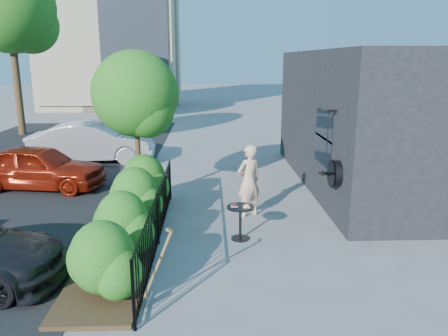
{
  "coord_description": "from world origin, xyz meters",
  "views": [
    {
      "loc": [
        -0.42,
        -8.5,
        3.75
      ],
      "look_at": [
        -0.07,
        1.7,
        1.2
      ],
      "focal_mm": 35.0,
      "sensor_mm": 36.0,
      "label": 1
    }
  ],
  "objects_px": {
    "cafe_table": "(240,217)",
    "shovel": "(156,272)",
    "patio_tree": "(138,99)",
    "street_tree_far": "(10,13)",
    "car_red": "(39,167)",
    "woman": "(249,181)",
    "car_silver": "(93,142)"
  },
  "relations": [
    {
      "from": "street_tree_far",
      "to": "shovel",
      "type": "bearing_deg",
      "value": -61.97
    },
    {
      "from": "patio_tree",
      "to": "street_tree_far",
      "type": "distance_m",
      "value": 13.95
    },
    {
      "from": "patio_tree",
      "to": "shovel",
      "type": "xyz_separation_m",
      "value": [
        0.98,
        -5.11,
        -2.19
      ]
    },
    {
      "from": "woman",
      "to": "car_red",
      "type": "height_order",
      "value": "woman"
    },
    {
      "from": "street_tree_far",
      "to": "car_red",
      "type": "distance_m",
      "value": 11.95
    },
    {
      "from": "car_red",
      "to": "cafe_table",
      "type": "bearing_deg",
      "value": -116.09
    },
    {
      "from": "shovel",
      "to": "car_silver",
      "type": "height_order",
      "value": "car_silver"
    },
    {
      "from": "street_tree_far",
      "to": "woman",
      "type": "xyz_separation_m",
      "value": [
        10.47,
        -12.32,
        -5.03
      ]
    },
    {
      "from": "street_tree_far",
      "to": "cafe_table",
      "type": "xyz_separation_m",
      "value": [
        10.16,
        -13.76,
        -5.41
      ]
    },
    {
      "from": "woman",
      "to": "car_red",
      "type": "relative_size",
      "value": 0.46
    },
    {
      "from": "shovel",
      "to": "cafe_table",
      "type": "bearing_deg",
      "value": 59.92
    },
    {
      "from": "car_red",
      "to": "car_silver",
      "type": "distance_m",
      "value": 3.54
    },
    {
      "from": "street_tree_far",
      "to": "shovel",
      "type": "distance_m",
      "value": 19.23
    },
    {
      "from": "street_tree_far",
      "to": "car_red",
      "type": "xyz_separation_m",
      "value": [
        4.47,
        -9.76,
        -5.26
      ]
    },
    {
      "from": "patio_tree",
      "to": "car_red",
      "type": "distance_m",
      "value": 4.12
    },
    {
      "from": "car_silver",
      "to": "street_tree_far",
      "type": "bearing_deg",
      "value": 36.15
    },
    {
      "from": "cafe_table",
      "to": "patio_tree",
      "type": "bearing_deg",
      "value": 133.86
    },
    {
      "from": "patio_tree",
      "to": "car_silver",
      "type": "height_order",
      "value": "patio_tree"
    },
    {
      "from": "cafe_table",
      "to": "shovel",
      "type": "relative_size",
      "value": 0.6
    },
    {
      "from": "street_tree_far",
      "to": "car_silver",
      "type": "bearing_deg",
      "value": -50.63
    },
    {
      "from": "cafe_table",
      "to": "shovel",
      "type": "height_order",
      "value": "shovel"
    },
    {
      "from": "shovel",
      "to": "car_silver",
      "type": "bearing_deg",
      "value": 109.35
    },
    {
      "from": "cafe_table",
      "to": "car_silver",
      "type": "height_order",
      "value": "car_silver"
    },
    {
      "from": "street_tree_far",
      "to": "shovel",
      "type": "xyz_separation_m",
      "value": [
        8.68,
        -16.31,
        -5.34
      ]
    },
    {
      "from": "street_tree_far",
      "to": "patio_tree",
      "type": "bearing_deg",
      "value": -55.49
    },
    {
      "from": "patio_tree",
      "to": "cafe_table",
      "type": "relative_size",
      "value": 5.02
    },
    {
      "from": "cafe_table",
      "to": "car_silver",
      "type": "distance_m",
      "value": 8.98
    },
    {
      "from": "shovel",
      "to": "patio_tree",
      "type": "bearing_deg",
      "value": 100.88
    },
    {
      "from": "cafe_table",
      "to": "woman",
      "type": "relative_size",
      "value": 0.44
    },
    {
      "from": "car_silver",
      "to": "car_red",
      "type": "bearing_deg",
      "value": 165.41
    },
    {
      "from": "shovel",
      "to": "car_silver",
      "type": "distance_m",
      "value": 10.62
    },
    {
      "from": "patio_tree",
      "to": "shovel",
      "type": "relative_size",
      "value": 2.99
    }
  ]
}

